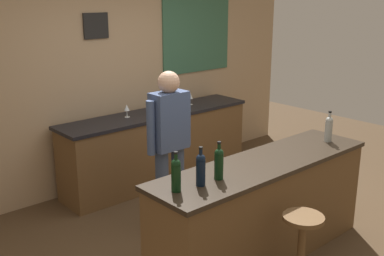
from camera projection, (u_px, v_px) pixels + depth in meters
The scene contains 14 objects.
ground_plane at pixel (229, 239), 4.57m from camera, with size 10.00×10.00×0.00m, color #4C3823.
back_wall at pixel (113, 70), 5.65m from camera, with size 6.00×0.09×2.80m.
bar_counter at pixel (262, 210), 4.15m from camera, with size 2.29×0.60×0.92m.
side_counter at pixel (158, 146), 5.88m from camera, with size 2.58×0.56×0.90m.
bartender at pixel (170, 141), 4.52m from camera, with size 0.52×0.21×1.62m.
bar_stool at pixel (302, 241), 3.62m from camera, with size 0.32×0.32×0.68m.
wine_bottle_a at pixel (176, 174), 3.38m from camera, with size 0.07×0.07×0.31m.
wine_bottle_b at pixel (201, 168), 3.48m from camera, with size 0.07×0.07×0.31m.
wine_bottle_c at pixel (219, 162), 3.60m from camera, with size 0.07×0.07×0.31m.
wine_bottle_d at pixel (329, 128), 4.52m from camera, with size 0.07×0.07×0.31m.
wine_glass_a at pixel (127, 108), 5.49m from camera, with size 0.07×0.07×0.16m.
wine_glass_b at pixel (150, 106), 5.62m from camera, with size 0.07×0.07×0.16m.
wine_glass_c at pixel (190, 96), 6.12m from camera, with size 0.07×0.07×0.16m.
coffee_mug at pixel (180, 104), 5.97m from camera, with size 0.13×0.08×0.09m.
Camera 1 is at (-2.97, -2.82, 2.32)m, focal length 43.63 mm.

